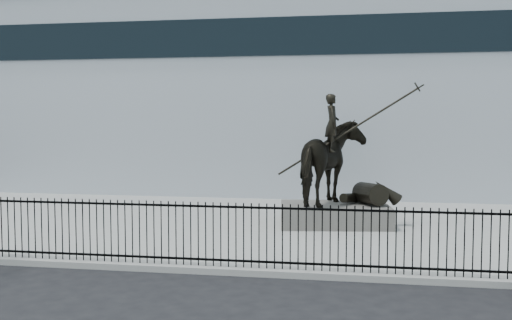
# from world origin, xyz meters

# --- Properties ---
(ground) EXTENTS (120.00, 120.00, 0.00)m
(ground) POSITION_xyz_m (0.00, 0.00, 0.00)
(ground) COLOR black
(ground) RESTS_ON ground
(plaza) EXTENTS (30.00, 12.00, 0.15)m
(plaza) POSITION_xyz_m (0.00, 7.00, 0.07)
(plaza) COLOR #959592
(plaza) RESTS_ON ground
(building) EXTENTS (44.00, 14.00, 9.00)m
(building) POSITION_xyz_m (0.00, 20.00, 4.50)
(building) COLOR #B2B8C1
(building) RESTS_ON ground
(picket_fence) EXTENTS (22.10, 0.10, 1.50)m
(picket_fence) POSITION_xyz_m (0.00, 1.25, 0.90)
(picket_fence) COLOR black
(picket_fence) RESTS_ON plaza
(statue_plinth) EXTENTS (3.75, 2.82, 0.65)m
(statue_plinth) POSITION_xyz_m (2.87, 7.23, 0.47)
(statue_plinth) COLOR #55514D
(statue_plinth) RESTS_ON plaza
(equestrian_statue) EXTENTS (4.40, 3.03, 3.75)m
(equestrian_statue) POSITION_xyz_m (2.94, 7.23, 2.15)
(equestrian_statue) COLOR black
(equestrian_statue) RESTS_ON statue_plinth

